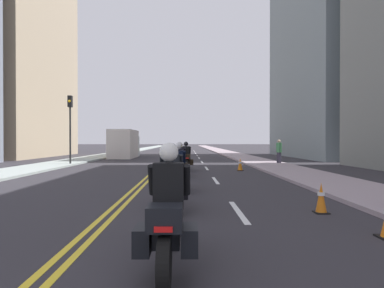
{
  "coord_description": "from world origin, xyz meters",
  "views": [
    {
      "loc": [
        1.75,
        0.5,
        1.68
      ],
      "look_at": [
        1.94,
        11.5,
        1.58
      ],
      "focal_mm": 29.64,
      "sensor_mm": 36.0,
      "label": 1
    }
  ],
  "objects_px": {
    "motorcycle_0": "(168,219)",
    "traffic_cone_2": "(321,198)",
    "motorcycle_3": "(180,162)",
    "traffic_light_near": "(70,117)",
    "motorcycle_2": "(177,171)",
    "parked_truck": "(125,145)",
    "pedestrian_2": "(279,152)",
    "motorcycle_1": "(171,182)",
    "motorcycle_4": "(186,159)",
    "traffic_cone_0": "(240,164)"
  },
  "relations": [
    {
      "from": "motorcycle_2",
      "to": "parked_truck",
      "type": "bearing_deg",
      "value": 102.57
    },
    {
      "from": "traffic_light_near",
      "to": "parked_truck",
      "type": "height_order",
      "value": "traffic_light_near"
    },
    {
      "from": "motorcycle_1",
      "to": "motorcycle_0",
      "type": "bearing_deg",
      "value": -90.62
    },
    {
      "from": "traffic_cone_0",
      "to": "traffic_cone_2",
      "type": "distance_m",
      "value": 10.67
    },
    {
      "from": "parked_truck",
      "to": "motorcycle_4",
      "type": "bearing_deg",
      "value": -66.16
    },
    {
      "from": "motorcycle_1",
      "to": "motorcycle_2",
      "type": "xyz_separation_m",
      "value": [
        0.06,
        3.05,
        -0.02
      ]
    },
    {
      "from": "traffic_light_near",
      "to": "motorcycle_2",
      "type": "bearing_deg",
      "value": -55.57
    },
    {
      "from": "motorcycle_4",
      "to": "parked_truck",
      "type": "relative_size",
      "value": 0.33
    },
    {
      "from": "motorcycle_2",
      "to": "traffic_light_near",
      "type": "height_order",
      "value": "traffic_light_near"
    },
    {
      "from": "motorcycle_3",
      "to": "traffic_light_near",
      "type": "height_order",
      "value": "traffic_light_near"
    },
    {
      "from": "motorcycle_4",
      "to": "pedestrian_2",
      "type": "distance_m",
      "value": 8.05
    },
    {
      "from": "traffic_cone_2",
      "to": "parked_truck",
      "type": "distance_m",
      "value": 26.83
    },
    {
      "from": "pedestrian_2",
      "to": "parked_truck",
      "type": "xyz_separation_m",
      "value": [
        -12.97,
        9.73,
        0.34
      ]
    },
    {
      "from": "motorcycle_2",
      "to": "motorcycle_4",
      "type": "distance_m",
      "value": 7.41
    },
    {
      "from": "motorcycle_0",
      "to": "parked_truck",
      "type": "relative_size",
      "value": 0.34
    },
    {
      "from": "motorcycle_2",
      "to": "traffic_cone_0",
      "type": "distance_m",
      "value": 7.93
    },
    {
      "from": "motorcycle_0",
      "to": "motorcycle_3",
      "type": "xyz_separation_m",
      "value": [
        -0.08,
        10.81,
        0.03
      ]
    },
    {
      "from": "motorcycle_0",
      "to": "motorcycle_2",
      "type": "bearing_deg",
      "value": 91.18
    },
    {
      "from": "motorcycle_2",
      "to": "motorcycle_0",
      "type": "bearing_deg",
      "value": -92.33
    },
    {
      "from": "motorcycle_3",
      "to": "parked_truck",
      "type": "bearing_deg",
      "value": 107.18
    },
    {
      "from": "traffic_cone_2",
      "to": "parked_truck",
      "type": "height_order",
      "value": "parked_truck"
    },
    {
      "from": "motorcycle_2",
      "to": "motorcycle_3",
      "type": "height_order",
      "value": "motorcycle_3"
    },
    {
      "from": "traffic_cone_2",
      "to": "parked_truck",
      "type": "bearing_deg",
      "value": 110.63
    },
    {
      "from": "traffic_cone_0",
      "to": "traffic_light_near",
      "type": "distance_m",
      "value": 12.3
    },
    {
      "from": "traffic_light_near",
      "to": "parked_truck",
      "type": "xyz_separation_m",
      "value": [
        1.8,
        10.24,
        -2.06
      ]
    },
    {
      "from": "motorcycle_2",
      "to": "traffic_light_near",
      "type": "xyz_separation_m",
      "value": [
        -7.8,
        11.38,
        2.69
      ]
    },
    {
      "from": "pedestrian_2",
      "to": "motorcycle_2",
      "type": "bearing_deg",
      "value": 128.95
    },
    {
      "from": "motorcycle_2",
      "to": "motorcycle_3",
      "type": "relative_size",
      "value": 0.99
    },
    {
      "from": "motorcycle_0",
      "to": "traffic_cone_2",
      "type": "xyz_separation_m",
      "value": [
        3.38,
        3.15,
        -0.3
      ]
    },
    {
      "from": "traffic_cone_0",
      "to": "motorcycle_1",
      "type": "bearing_deg",
      "value": -108.53
    },
    {
      "from": "traffic_cone_0",
      "to": "parked_truck",
      "type": "height_order",
      "value": "parked_truck"
    },
    {
      "from": "traffic_light_near",
      "to": "pedestrian_2",
      "type": "relative_size",
      "value": 2.7
    },
    {
      "from": "motorcycle_0",
      "to": "pedestrian_2",
      "type": "relative_size",
      "value": 1.22
    },
    {
      "from": "motorcycle_1",
      "to": "motorcycle_2",
      "type": "height_order",
      "value": "same"
    },
    {
      "from": "pedestrian_2",
      "to": "parked_truck",
      "type": "height_order",
      "value": "parked_truck"
    },
    {
      "from": "motorcycle_4",
      "to": "traffic_light_near",
      "type": "bearing_deg",
      "value": 150.51
    },
    {
      "from": "motorcycle_3",
      "to": "parked_truck",
      "type": "xyz_separation_m",
      "value": [
        -5.99,
        17.45,
        0.6
      ]
    },
    {
      "from": "motorcycle_3",
      "to": "traffic_cone_2",
      "type": "xyz_separation_m",
      "value": [
        3.46,
        -7.65,
        -0.33
      ]
    },
    {
      "from": "traffic_light_near",
      "to": "parked_truck",
      "type": "bearing_deg",
      "value": 80.03
    },
    {
      "from": "motorcycle_1",
      "to": "motorcycle_4",
      "type": "distance_m",
      "value": 10.46
    },
    {
      "from": "motorcycle_2",
      "to": "traffic_cone_0",
      "type": "relative_size",
      "value": 3.11
    },
    {
      "from": "motorcycle_1",
      "to": "pedestrian_2",
      "type": "relative_size",
      "value": 1.21
    },
    {
      "from": "traffic_cone_0",
      "to": "pedestrian_2",
      "type": "xyz_separation_m",
      "value": [
        3.6,
        4.71,
        0.57
      ]
    },
    {
      "from": "motorcycle_4",
      "to": "traffic_cone_0",
      "type": "relative_size",
      "value": 2.96
    },
    {
      "from": "motorcycle_2",
      "to": "parked_truck",
      "type": "distance_m",
      "value": 22.44
    },
    {
      "from": "traffic_cone_0",
      "to": "motorcycle_3",
      "type": "bearing_deg",
      "value": -138.28
    },
    {
      "from": "traffic_cone_0",
      "to": "traffic_cone_2",
      "type": "relative_size",
      "value": 1.02
    },
    {
      "from": "motorcycle_2",
      "to": "traffic_light_near",
      "type": "relative_size",
      "value": 0.47
    },
    {
      "from": "motorcycle_0",
      "to": "traffic_light_near",
      "type": "relative_size",
      "value": 0.45
    },
    {
      "from": "motorcycle_0",
      "to": "motorcycle_1",
      "type": "distance_m",
      "value": 3.59
    }
  ]
}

